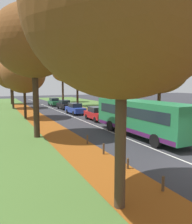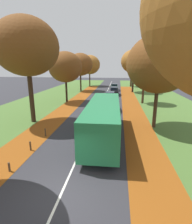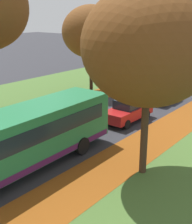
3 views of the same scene
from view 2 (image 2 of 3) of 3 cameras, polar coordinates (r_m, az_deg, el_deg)
ground_plane at (r=9.33m, az=-11.38°, el=-24.86°), size 160.00×160.00×0.00m
grass_verge_left at (r=29.79m, az=-16.13°, el=2.94°), size 12.00×90.00×0.01m
leaf_litter_left at (r=22.72m, az=-11.33°, el=-0.40°), size 2.80×60.00×0.00m
grass_verge_right at (r=28.18m, az=20.77°, el=1.88°), size 12.00×90.00×0.01m
leaf_litter_right at (r=21.66m, az=12.44°, el=-1.22°), size 2.80×60.00×0.00m
road_centre_line at (r=27.50m, az=1.80°, el=2.55°), size 0.12×80.00×0.01m
tree_left_near at (r=19.42m, az=-21.73°, el=19.09°), size 6.33×6.33×10.53m
tree_left_mid at (r=29.24m, az=-9.96°, el=14.24°), size 5.40×5.40×8.09m
tree_left_far at (r=42.04m, az=-5.15°, el=15.20°), size 5.71×5.71×8.69m
tree_left_distant at (r=52.01m, az=-2.11°, el=15.18°), size 6.00×6.00×8.79m
tree_right_near at (r=17.34m, az=19.95°, el=14.50°), size 5.90×5.90×8.71m
tree_right_mid at (r=28.68m, az=15.64°, el=13.62°), size 4.08×4.08×7.37m
tree_right_far at (r=40.52m, az=12.32°, el=15.81°), size 5.67×5.67×9.30m
tree_right_distant at (r=51.70m, az=11.69°, el=16.30°), size 5.14×5.14×9.72m
bollard_second at (r=11.64m, az=-26.49°, el=-15.80°), size 0.12×0.12×0.56m
bollard_third at (r=13.59m, az=-20.64°, el=-10.32°), size 0.12×0.12×0.68m
bollard_fourth at (r=15.73m, az=-16.21°, el=-6.44°), size 0.12×0.12×0.69m
bus at (r=14.45m, az=2.47°, el=-2.05°), size 2.81×10.45×2.98m
car_red_lead at (r=23.32m, az=4.84°, el=2.27°), size 1.82×4.22×1.62m
car_blue_following at (r=29.59m, az=4.59°, el=5.00°), size 1.91×4.26×1.62m
car_black_third_in_line at (r=36.41m, az=5.93°, el=6.85°), size 1.88×4.25×1.62m
car_green_fourth_in_line at (r=42.99m, az=6.00°, el=8.10°), size 1.82×4.22×1.62m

